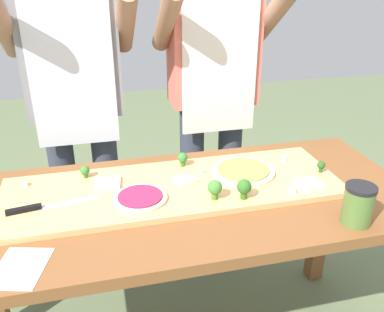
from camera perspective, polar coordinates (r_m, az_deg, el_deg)
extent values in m
cube|color=brown|center=(2.17, 17.34, -8.11)|extent=(0.07, 0.07, 0.72)
cube|color=brown|center=(1.47, -1.31, -6.37)|extent=(1.66, 0.72, 0.04)
cube|color=tan|center=(1.50, -2.52, -4.37)|extent=(1.21, 0.40, 0.02)
cube|color=#B7BABF|center=(1.45, -16.26, -6.13)|extent=(0.19, 0.05, 0.00)
cube|color=black|center=(1.44, -22.14, -6.93)|extent=(0.11, 0.04, 0.02)
cylinder|color=beige|center=(1.59, 7.03, -2.11)|extent=(0.24, 0.24, 0.01)
cylinder|color=#899E4C|center=(1.59, 7.05, -1.85)|extent=(0.20, 0.20, 0.01)
cylinder|color=beige|center=(1.42, -7.12, -5.77)|extent=(0.18, 0.18, 0.01)
cylinder|color=#9E234C|center=(1.41, -7.14, -5.49)|extent=(0.15, 0.15, 0.01)
cube|color=beige|center=(1.51, -0.99, -3.36)|extent=(0.09, 0.09, 0.01)
cube|color=beige|center=(1.54, 15.84, -3.77)|extent=(0.10, 0.10, 0.01)
cube|color=beige|center=(1.52, -11.49, -3.66)|extent=(0.10, 0.10, 0.01)
cylinder|color=#2C5915|center=(1.65, 17.25, -1.83)|extent=(0.01, 0.01, 0.02)
sphere|color=#23561E|center=(1.64, 17.34, -1.19)|extent=(0.03, 0.03, 0.03)
cylinder|color=#487A23|center=(1.41, 3.13, -5.41)|extent=(0.02, 0.02, 0.03)
sphere|color=#427F33|center=(1.39, 3.16, -4.31)|extent=(0.05, 0.05, 0.05)
cylinder|color=#3F7220|center=(1.63, -1.30, -1.02)|extent=(0.02, 0.02, 0.02)
sphere|color=#38752D|center=(1.61, -1.31, -0.21)|extent=(0.04, 0.04, 0.04)
cylinder|color=#3F7220|center=(1.59, -14.43, -2.61)|extent=(0.02, 0.02, 0.02)
sphere|color=#38752D|center=(1.58, -14.51, -1.93)|extent=(0.04, 0.04, 0.04)
cylinder|color=#366618|center=(1.42, 7.12, -5.32)|extent=(0.02, 0.02, 0.03)
sphere|color=#2D6623|center=(1.40, 7.19, -4.21)|extent=(0.05, 0.05, 0.05)
cube|color=silver|center=(1.71, 12.50, -0.37)|extent=(0.02, 0.02, 0.02)
cube|color=white|center=(1.60, -21.86, -3.58)|extent=(0.02, 0.02, 0.02)
cube|color=white|center=(1.48, 13.57, -4.64)|extent=(0.02, 0.02, 0.02)
cube|color=white|center=(1.57, 1.39, -2.15)|extent=(0.02, 0.02, 0.01)
cylinder|color=#517033|center=(1.40, 21.83, -6.42)|extent=(0.09, 0.09, 0.12)
cylinder|color=black|center=(1.37, 22.27, -4.08)|extent=(0.10, 0.10, 0.01)
cube|color=white|center=(1.25, -22.55, -14.01)|extent=(0.17, 0.20, 0.00)
cylinder|color=#333847|center=(2.13, -16.74, -5.88)|extent=(0.12, 0.12, 0.90)
cylinder|color=#333847|center=(2.13, -11.36, -5.35)|extent=(0.12, 0.12, 0.90)
cube|color=gray|center=(1.87, -16.41, 13.83)|extent=(0.40, 0.20, 0.55)
cube|color=silver|center=(1.78, -16.16, 10.61)|extent=(0.34, 0.01, 0.60)
cylinder|color=#997056|center=(1.78, -24.63, 16.06)|extent=(0.08, 0.39, 0.31)
cylinder|color=#997056|center=(1.76, -9.15, 17.84)|extent=(0.08, 0.39, 0.31)
cylinder|color=#333847|center=(2.17, -0.01, -4.08)|extent=(0.12, 0.12, 0.90)
cylinder|color=#333847|center=(2.22, 5.01, -3.47)|extent=(0.12, 0.12, 0.90)
cube|color=#DB6B5B|center=(1.95, 2.95, 15.20)|extent=(0.40, 0.20, 0.55)
cube|color=silver|center=(1.87, 3.85, 12.14)|extent=(0.34, 0.01, 0.60)
cylinder|color=#997056|center=(1.78, -3.47, 18.18)|extent=(0.08, 0.39, 0.31)
cylinder|color=#997056|center=(1.92, 10.87, 18.30)|extent=(0.08, 0.39, 0.31)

